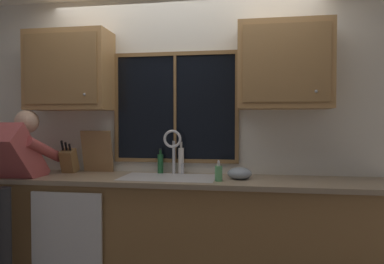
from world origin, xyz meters
The scene contains 21 objects.
back_wall centered at (0.00, 0.06, 1.27)m, with size 5.84×0.12×2.55m, color silver.
window_glass centered at (-0.06, -0.01, 1.52)m, with size 1.10×0.02×0.95m, color black.
window_frame_top centered at (-0.06, -0.02, 2.02)m, with size 1.17×0.02×0.04m, color brown.
window_frame_bottom centered at (-0.06, -0.02, 1.03)m, with size 1.17×0.02×0.04m, color brown.
window_frame_left centered at (-0.63, -0.02, 1.52)m, with size 0.04×0.02×0.95m, color brown.
window_frame_right centered at (0.50, -0.02, 1.52)m, with size 0.04×0.02×0.95m, color brown.
window_mullion_center centered at (-0.06, -0.02, 1.52)m, with size 0.02×0.02×0.95m, color brown.
lower_cabinet_run centered at (0.00, -0.29, 0.44)m, with size 3.44×0.58×0.88m, color olive.
countertop centered at (0.00, -0.31, 0.90)m, with size 3.50×0.62×0.04m, color gray.
dishwasher_front centered at (-0.83, -0.61, 0.46)m, with size 0.60×0.02×0.74m, color white.
upper_cabinet_left centered at (-1.03, -0.17, 1.86)m, with size 0.76×0.36×0.72m.
upper_cabinet_right centered at (0.90, -0.17, 1.86)m, with size 0.76×0.36×0.72m.
sink centered at (-0.06, -0.30, 0.82)m, with size 0.80×0.46×0.21m.
faucet centered at (-0.06, -0.12, 1.17)m, with size 0.18×0.09×0.40m.
person_standing centered at (-1.37, -0.59, 0.94)m, with size 0.53×0.71×1.50m.
knife_block centered at (-1.04, -0.17, 1.03)m, with size 0.12×0.18×0.32m.
cutting_board centered at (-0.80, -0.09, 1.11)m, with size 0.29×0.02×0.40m, color #997047.
mixing_bowl centered at (0.53, -0.28, 0.97)m, with size 0.20×0.20×0.10m, color #8C99A8.
soap_dispenser centered at (0.37, -0.43, 0.98)m, with size 0.06×0.07×0.17m.
bottle_green_glass centered at (0.00, -0.06, 1.05)m, with size 0.05×0.05×0.30m.
bottle_tall_clear centered at (-0.19, -0.07, 1.01)m, with size 0.05×0.05×0.23m.
Camera 1 is at (0.62, -3.26, 1.39)m, focal length 33.52 mm.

